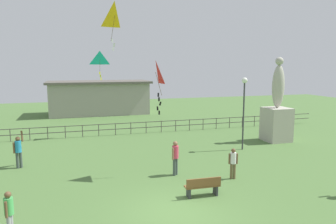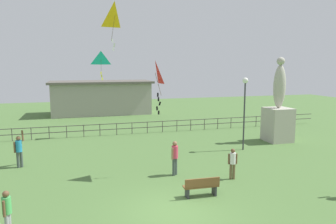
% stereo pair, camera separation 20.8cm
% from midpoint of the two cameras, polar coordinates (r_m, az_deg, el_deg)
% --- Properties ---
extents(ground_plane, '(80.00, 80.00, 0.00)m').
position_cam_midpoint_polar(ground_plane, '(12.49, 0.97, -17.44)').
color(ground_plane, '#4C7038').
extents(statue_monument, '(1.72, 1.72, 6.04)m').
position_cam_midpoint_polar(statue_monument, '(24.16, 18.78, -0.50)').
color(statue_monument, '#B2AD9E').
rests_on(statue_monument, ground_plane).
extents(lamppost, '(0.36, 0.36, 4.70)m').
position_cam_midpoint_polar(lamppost, '(20.83, 13.27, 2.47)').
color(lamppost, '#38383D').
rests_on(lamppost, ground_plane).
extents(park_bench, '(1.52, 0.47, 0.85)m').
position_cam_midpoint_polar(park_bench, '(13.59, 5.83, -13.15)').
color(park_bench, brown).
rests_on(park_bench, ground_plane).
extents(person_0, '(0.54, 0.32, 2.02)m').
position_cam_midpoint_polar(person_0, '(18.77, -25.65, -6.12)').
color(person_0, '#3F4C47').
rests_on(person_0, ground_plane).
extents(person_2, '(0.45, 0.28, 1.51)m').
position_cam_midpoint_polar(person_2, '(15.70, 11.28, -8.72)').
color(person_2, brown).
rests_on(person_2, ground_plane).
extents(person_3, '(0.43, 0.37, 1.74)m').
position_cam_midpoint_polar(person_3, '(15.87, 0.95, -7.88)').
color(person_3, '#3F4C47').
rests_on(person_3, ground_plane).
extents(person_4, '(0.28, 0.45, 1.53)m').
position_cam_midpoint_polar(person_4, '(11.65, -27.20, -15.62)').
color(person_4, '#99999E').
rests_on(person_4, ground_plane).
extents(kite_0, '(1.12, 1.02, 2.07)m').
position_cam_midpoint_polar(kite_0, '(24.12, -12.41, 9.21)').
color(kite_0, '#19B2B2').
extents(kite_2, '(0.50, 0.73, 2.63)m').
position_cam_midpoint_polar(kite_2, '(15.30, -2.59, 6.72)').
color(kite_2, red).
extents(kite_3, '(0.92, 1.17, 2.48)m').
position_cam_midpoint_polar(kite_3, '(17.66, -9.91, 16.61)').
color(kite_3, yellow).
extents(waterfront_railing, '(36.03, 0.06, 0.95)m').
position_cam_midpoint_polar(waterfront_railing, '(25.36, -9.57, -2.74)').
color(waterfront_railing, '#4C4742').
rests_on(waterfront_railing, ground_plane).
extents(pavilion_building, '(11.33, 5.28, 3.73)m').
position_cam_midpoint_polar(pavilion_building, '(36.98, -12.44, 2.61)').
color(pavilion_building, gray).
rests_on(pavilion_building, ground_plane).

